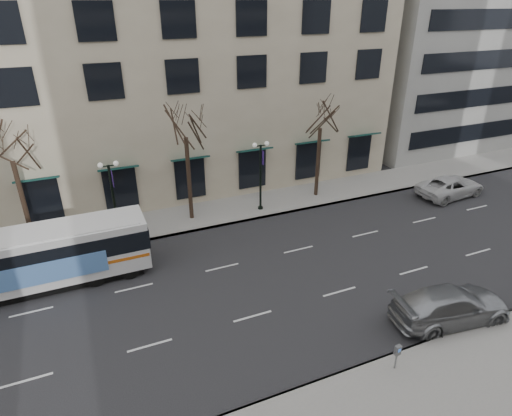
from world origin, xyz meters
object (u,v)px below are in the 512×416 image
lamp_post_right (261,173)px  white_pickup (451,186)px  tree_far_left (8,145)px  lamp_post_left (113,196)px  tree_far_right (321,115)px  pay_station (397,352)px  silver_car (451,305)px  tree_far_mid (185,123)px  city_bus (30,259)px

lamp_post_right → white_pickup: (14.74, -3.40, -2.16)m
tree_far_left → lamp_post_right: size_ratio=1.60×
lamp_post_left → white_pickup: 25.07m
lamp_post_left → lamp_post_right: (10.00, 0.00, 0.00)m
tree_far_left → white_pickup: (29.75, -4.00, -5.92)m
tree_far_right → pay_station: tree_far_right is taller
silver_car → pay_station: silver_car is taller
lamp_post_left → lamp_post_right: size_ratio=1.00×
lamp_post_right → white_pickup: lamp_post_right is taller
tree_far_left → silver_car: 24.62m
tree_far_right → pay_station: (-5.85, -16.54, -5.40)m
tree_far_mid → silver_car: tree_far_mid is taller
white_pickup → pay_station: white_pickup is taller
lamp_post_right → pay_station: (-0.86, -15.94, -1.92)m
lamp_post_left → city_bus: 6.16m
tree_far_left → pay_station: 22.50m
tree_far_left → tree_far_right: bearing=0.0°
tree_far_mid → white_pickup: 21.06m
city_bus → white_pickup: size_ratio=2.16×
tree_far_mid → tree_far_right: bearing=-0.0°
tree_far_left → lamp_post_left: size_ratio=1.60×
lamp_post_right → city_bus: 15.27m
white_pickup → tree_far_mid: bearing=74.0°
tree_far_mid → lamp_post_right: 6.41m
lamp_post_left → silver_car: (13.62, -14.40, -2.09)m
tree_far_right → white_pickup: size_ratio=1.43×
lamp_post_left → lamp_post_right: same height
city_bus → white_pickup: bearing=0.5°
tree_far_left → lamp_post_left: bearing=-6.8°
silver_car → white_pickup: size_ratio=1.05×
city_bus → silver_car: bearing=-30.3°
lamp_post_left → silver_car: 19.93m
lamp_post_left → white_pickup: lamp_post_left is taller
silver_car → lamp_post_right: bearing=21.7°
tree_far_left → lamp_post_right: 15.48m
tree_far_right → silver_car: tree_far_right is taller
lamp_post_left → city_bus: bearing=-141.8°
tree_far_left → tree_far_right: size_ratio=1.03×
tree_far_right → city_bus: tree_far_right is taller
silver_car → pay_station: size_ratio=4.89×
lamp_post_left → city_bus: (-4.76, -3.74, -1.14)m
lamp_post_left → pay_station: (9.14, -15.94, -1.92)m
tree_far_right → pay_station: 18.36m
white_pickup → pay_station: 20.02m
tree_far_left → silver_car: tree_far_left is taller
city_bus → pay_station: city_bus is taller
tree_far_mid → white_pickup: tree_far_mid is taller
tree_far_mid → city_bus: (-9.75, -4.34, -5.11)m
lamp_post_right → pay_station: bearing=-93.1°
tree_far_left → tree_far_right: tree_far_left is taller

